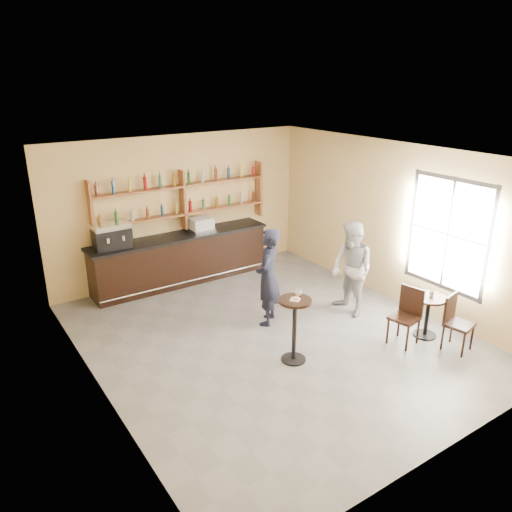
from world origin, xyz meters
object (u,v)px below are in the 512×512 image
man_main (268,277)px  patron_second (352,269)px  pastry_case (201,225)px  bar_counter (181,259)px  chair_south (459,324)px  espresso_machine (112,236)px  pedestal_table (294,330)px  cafe_table (427,316)px  chair_west (404,317)px

man_main → patron_second: size_ratio=1.00×
pastry_case → man_main: bearing=-100.0°
pastry_case → man_main: man_main is taller
bar_counter → chair_south: 5.83m
bar_counter → espresso_machine: size_ratio=5.64×
pastry_case → man_main: size_ratio=0.27×
pedestal_table → man_main: (0.41, 1.32, 0.37)m
pastry_case → pedestal_table: size_ratio=0.45×
cafe_table → chair_west: chair_west is taller
patron_second → pedestal_table: bearing=-64.2°
espresso_machine → man_main: (1.97, -2.64, -0.44)m
pastry_case → pedestal_table: bearing=-105.6°
pastry_case → patron_second: size_ratio=0.27×
espresso_machine → pastry_case: (2.02, 0.00, -0.11)m
chair_south → man_main: bearing=116.5°
cafe_table → chair_south: size_ratio=0.79×
espresso_machine → chair_west: (3.46, -4.58, -0.85)m
cafe_table → chair_west: bearing=174.8°
bar_counter → patron_second: (2.03, -3.21, 0.37)m
patron_second → espresso_machine: bearing=-127.8°
pastry_case → cafe_table: bearing=-75.7°
pastry_case → bar_counter: bearing=171.0°
pastry_case → cafe_table: 5.12m
chair_west → chair_south: 0.88m
bar_counter → chair_west: bar_counter is taller
pastry_case → chair_south: bearing=-77.7°
espresso_machine → patron_second: 4.78m
bar_counter → chair_south: bar_counter is taller
chair_west → bar_counter: bearing=-167.8°
bar_counter → espresso_machine: espresso_machine is taller
bar_counter → pedestal_table: bearing=-88.9°
chair_south → pastry_case: bearing=98.9°
bar_counter → pedestal_table: (0.07, -3.96, -0.00)m
bar_counter → patron_second: 3.81m
cafe_table → chair_south: chair_south is taller
espresso_machine → patron_second: bearing=-39.4°
patron_second → man_main: bearing=-105.5°
bar_counter → man_main: size_ratio=2.21×
chair_south → cafe_table: bearing=82.3°
bar_counter → pastry_case: (0.53, 0.00, 0.70)m
bar_counter → cafe_table: 5.28m
espresso_machine → pedestal_table: 4.34m
espresso_machine → patron_second: (3.51, -3.21, -0.44)m
chair_south → patron_second: 2.14m
pastry_case → man_main: 2.67m
chair_west → patron_second: patron_second is taller
bar_counter → patron_second: patron_second is taller
cafe_table → patron_second: size_ratio=0.42×
espresso_machine → chair_south: size_ratio=0.75×
pedestal_table → chair_west: 2.00m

